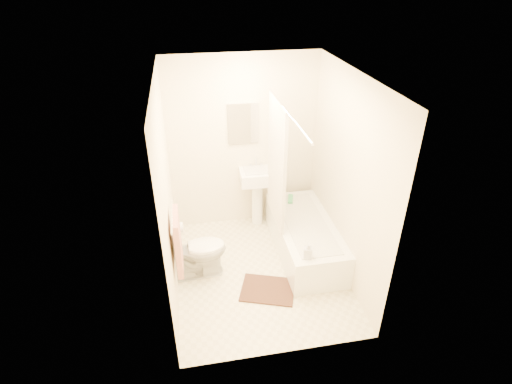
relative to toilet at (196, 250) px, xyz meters
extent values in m
plane|color=beige|center=(0.75, -0.12, -0.35)|extent=(2.40, 2.40, 0.00)
plane|color=white|center=(0.75, -0.12, 2.05)|extent=(2.40, 2.40, 0.00)
cube|color=beige|center=(0.75, 1.08, 0.85)|extent=(2.00, 0.02, 2.40)
cube|color=beige|center=(-0.25, -0.12, 0.85)|extent=(0.02, 2.40, 2.40)
cube|color=beige|center=(1.75, -0.12, 0.85)|extent=(0.02, 2.40, 2.40)
cube|color=white|center=(0.75, 1.06, 1.15)|extent=(0.40, 0.03, 0.55)
cylinder|color=silver|center=(1.05, -0.02, 1.65)|extent=(0.03, 1.70, 0.03)
cube|color=silver|center=(1.05, 0.38, 0.87)|extent=(0.04, 0.80, 1.55)
cylinder|color=silver|center=(-0.21, -0.37, 0.75)|extent=(0.02, 0.60, 0.02)
cube|color=#CC7266|center=(-0.18, -0.37, 0.43)|extent=(0.06, 0.45, 0.66)
cylinder|color=white|center=(-0.18, 0.00, 0.35)|extent=(0.11, 0.12, 0.12)
imported|color=silver|center=(0.00, 0.00, 0.00)|extent=(0.74, 0.45, 0.71)
cube|color=#4A221D|center=(0.78, -0.45, -0.34)|extent=(0.73, 0.63, 0.02)
imported|color=white|center=(1.23, -0.48, 0.20)|extent=(0.11, 0.11, 0.20)
cube|color=#45B567|center=(1.35, 0.75, 0.12)|extent=(0.12, 0.23, 0.04)
camera|label=1|loc=(0.02, -3.83, 2.98)|focal=28.00mm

